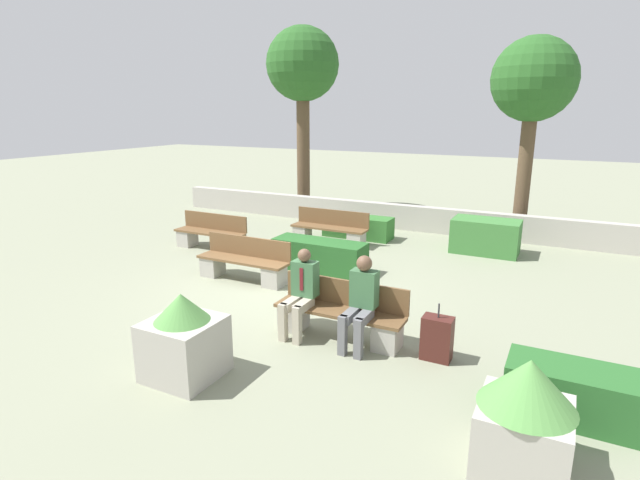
{
  "coord_description": "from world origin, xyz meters",
  "views": [
    {
      "loc": [
        4.76,
        -7.73,
        3.33
      ],
      "look_at": [
        0.57,
        0.5,
        0.9
      ],
      "focal_mm": 28.0,
      "sensor_mm": 36.0,
      "label": 1
    }
  ],
  "objects_px": {
    "bench_right_side": "(211,236)",
    "planter_corner_right": "(184,339)",
    "bench_front": "(340,317)",
    "bench_back": "(244,264)",
    "tree_leftmost": "(303,69)",
    "planter_corner_left": "(525,413)",
    "person_seated_woman": "(361,298)",
    "person_seated_man": "(301,289)",
    "suitcase": "(437,338)",
    "bench_left_side": "(329,231)",
    "tree_center_left": "(533,84)"
  },
  "relations": [
    {
      "from": "person_seated_woman",
      "to": "bench_left_side",
      "type": "bearing_deg",
      "value": 120.43
    },
    {
      "from": "bench_front",
      "to": "planter_corner_left",
      "type": "height_order",
      "value": "planter_corner_left"
    },
    {
      "from": "suitcase",
      "to": "tree_leftmost",
      "type": "relative_size",
      "value": 0.14
    },
    {
      "from": "suitcase",
      "to": "tree_leftmost",
      "type": "distance_m",
      "value": 11.55
    },
    {
      "from": "bench_right_side",
      "to": "suitcase",
      "type": "bearing_deg",
      "value": -34.9
    },
    {
      "from": "suitcase",
      "to": "person_seated_woman",
      "type": "bearing_deg",
      "value": -173.52
    },
    {
      "from": "tree_center_left",
      "to": "planter_corner_right",
      "type": "bearing_deg",
      "value": -106.86
    },
    {
      "from": "bench_left_side",
      "to": "person_seated_man",
      "type": "distance_m",
      "value": 5.3
    },
    {
      "from": "person_seated_man",
      "to": "planter_corner_left",
      "type": "height_order",
      "value": "person_seated_man"
    },
    {
      "from": "planter_corner_left",
      "to": "person_seated_man",
      "type": "bearing_deg",
      "value": 153.7
    },
    {
      "from": "person_seated_man",
      "to": "planter_corner_right",
      "type": "relative_size",
      "value": 1.17
    },
    {
      "from": "bench_right_side",
      "to": "planter_corner_right",
      "type": "height_order",
      "value": "planter_corner_right"
    },
    {
      "from": "planter_corner_right",
      "to": "tree_center_left",
      "type": "relative_size",
      "value": 0.22
    },
    {
      "from": "bench_right_side",
      "to": "tree_center_left",
      "type": "relative_size",
      "value": 0.37
    },
    {
      "from": "bench_front",
      "to": "bench_back",
      "type": "height_order",
      "value": "same"
    },
    {
      "from": "bench_front",
      "to": "person_seated_woman",
      "type": "height_order",
      "value": "person_seated_woman"
    },
    {
      "from": "planter_corner_right",
      "to": "planter_corner_left",
      "type": "bearing_deg",
      "value": 2.08
    },
    {
      "from": "planter_corner_right",
      "to": "tree_leftmost",
      "type": "bearing_deg",
      "value": 110.94
    },
    {
      "from": "tree_center_left",
      "to": "tree_leftmost",
      "type": "bearing_deg",
      "value": 176.14
    },
    {
      "from": "bench_back",
      "to": "person_seated_woman",
      "type": "height_order",
      "value": "person_seated_woman"
    },
    {
      "from": "planter_corner_left",
      "to": "planter_corner_right",
      "type": "distance_m",
      "value": 4.02
    },
    {
      "from": "planter_corner_left",
      "to": "planter_corner_right",
      "type": "bearing_deg",
      "value": -177.92
    },
    {
      "from": "person_seated_man",
      "to": "planter_corner_left",
      "type": "distance_m",
      "value": 3.69
    },
    {
      "from": "bench_left_side",
      "to": "bench_right_side",
      "type": "xyz_separation_m",
      "value": [
        -2.38,
        -1.76,
        -0.0
      ]
    },
    {
      "from": "bench_back",
      "to": "person_seated_woman",
      "type": "relative_size",
      "value": 1.46
    },
    {
      "from": "bench_right_side",
      "to": "person_seated_woman",
      "type": "distance_m",
      "value": 6.16
    },
    {
      "from": "bench_right_side",
      "to": "bench_front",
      "type": "bearing_deg",
      "value": -41.09
    },
    {
      "from": "planter_corner_right",
      "to": "suitcase",
      "type": "distance_m",
      "value": 3.36
    },
    {
      "from": "bench_front",
      "to": "bench_back",
      "type": "relative_size",
      "value": 1.02
    },
    {
      "from": "bench_back",
      "to": "planter_corner_left",
      "type": "height_order",
      "value": "planter_corner_left"
    },
    {
      "from": "person_seated_man",
      "to": "bench_front",
      "type": "bearing_deg",
      "value": 13.91
    },
    {
      "from": "bench_back",
      "to": "bench_front",
      "type": "bearing_deg",
      "value": -35.81
    },
    {
      "from": "bench_front",
      "to": "planter_corner_left",
      "type": "bearing_deg",
      "value": -33.08
    },
    {
      "from": "bench_left_side",
      "to": "tree_center_left",
      "type": "distance_m",
      "value": 6.36
    },
    {
      "from": "person_seated_man",
      "to": "planter_corner_right",
      "type": "height_order",
      "value": "person_seated_man"
    },
    {
      "from": "planter_corner_right",
      "to": "person_seated_man",
      "type": "bearing_deg",
      "value": 68.19
    },
    {
      "from": "planter_corner_right",
      "to": "bench_right_side",
      "type": "bearing_deg",
      "value": 125.99
    },
    {
      "from": "planter_corner_left",
      "to": "bench_front",
      "type": "bearing_deg",
      "value": 146.92
    },
    {
      "from": "bench_left_side",
      "to": "bench_right_side",
      "type": "distance_m",
      "value": 2.96
    },
    {
      "from": "suitcase",
      "to": "tree_leftmost",
      "type": "height_order",
      "value": "tree_leftmost"
    },
    {
      "from": "bench_back",
      "to": "tree_center_left",
      "type": "distance_m",
      "value": 8.64
    },
    {
      "from": "bench_left_side",
      "to": "planter_corner_right",
      "type": "xyz_separation_m",
      "value": [
        1.21,
        -6.7,
        0.18
      ]
    },
    {
      "from": "person_seated_man",
      "to": "tree_leftmost",
      "type": "xyz_separation_m",
      "value": [
        -4.65,
        8.52,
        3.85
      ]
    },
    {
      "from": "bench_back",
      "to": "planter_corner_right",
      "type": "bearing_deg",
      "value": -73.8
    },
    {
      "from": "bench_right_side",
      "to": "person_seated_man",
      "type": "height_order",
      "value": "person_seated_man"
    },
    {
      "from": "planter_corner_left",
      "to": "suitcase",
      "type": "distance_m",
      "value": 2.18
    },
    {
      "from": "bench_right_side",
      "to": "planter_corner_right",
      "type": "bearing_deg",
      "value": -63.32
    },
    {
      "from": "planter_corner_left",
      "to": "bench_back",
      "type": "bearing_deg",
      "value": 149.44
    },
    {
      "from": "person_seated_man",
      "to": "tree_leftmost",
      "type": "bearing_deg",
      "value": 118.63
    },
    {
      "from": "planter_corner_left",
      "to": "tree_leftmost",
      "type": "distance_m",
      "value": 13.5
    }
  ]
}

